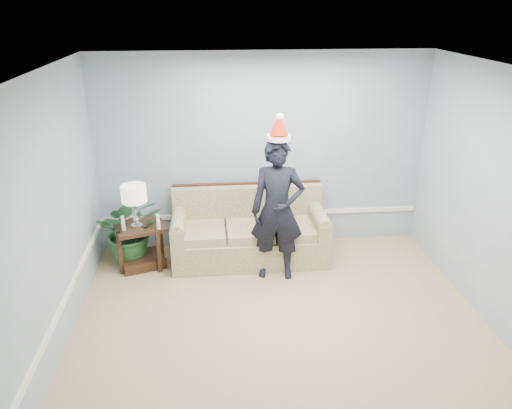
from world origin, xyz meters
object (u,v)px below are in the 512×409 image
Objects in this scene: houseplant at (131,229)px; sofa at (249,234)px; man at (277,210)px; teddy_bear at (278,217)px; table_lamp at (134,195)px; side_table at (142,250)px.

sofa is at bearing -0.57° from houseplant.
man is at bearing -59.63° from sofa.
houseplant is 2.06× the size of teddy_bear.
man is (1.77, -0.37, -0.12)m from table_lamp.
sofa reaches higher than teddy_bear.
table_lamp is at bearing -55.43° from houseplant.
sofa is 1.61m from table_lamp.
man is 0.39m from teddy_bear.
sofa reaches higher than houseplant.
table_lamp is at bearing 177.26° from teddy_bear.
table_lamp is 0.60× the size of houseplant.
table_lamp is 1.24× the size of teddy_bear.
teddy_bear is at bearing -3.08° from side_table.
teddy_bear is at bearing -6.67° from houseplant.
man is (0.31, -0.52, 0.56)m from sofa.
sofa is at bearing 5.96° from table_lamp.
houseplant is 0.52× the size of man.
side_table is at bearing 58.04° from table_lamp.
side_table is 1.61× the size of teddy_bear.
man reaches higher than houseplant.
man reaches higher than sofa.
houseplant is at bearing 179.30° from sofa.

